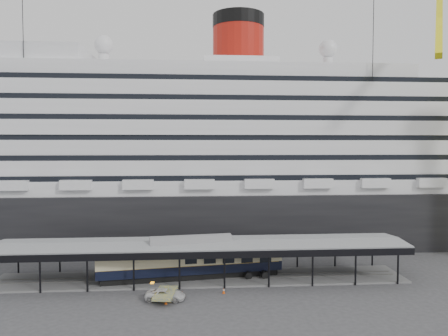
# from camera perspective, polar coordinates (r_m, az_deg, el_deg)

# --- Properties ---
(ground) EXTENTS (200.00, 200.00, 0.00)m
(ground) POSITION_cam_1_polar(r_m,az_deg,el_deg) (57.37, -2.85, -15.77)
(ground) COLOR #38383A
(ground) RESTS_ON ground
(cruise_ship) EXTENTS (130.00, 30.00, 43.90)m
(cruise_ship) POSITION_cam_1_polar(r_m,az_deg,el_deg) (86.31, -3.40, 2.92)
(cruise_ship) COLOR black
(cruise_ship) RESTS_ON ground
(platform_canopy) EXTENTS (56.00, 9.18, 5.30)m
(platform_canopy) POSITION_cam_1_polar(r_m,az_deg,el_deg) (61.46, -2.98, -12.18)
(platform_canopy) COLOR slate
(platform_canopy) RESTS_ON ground
(port_truck) EXTENTS (5.00, 2.81, 1.32)m
(port_truck) POSITION_cam_1_polar(r_m,az_deg,el_deg) (54.50, -7.66, -16.09)
(port_truck) COLOR silver
(port_truck) RESTS_ON ground
(pullman_carriage) EXTENTS (25.37, 6.59, 24.71)m
(pullman_carriage) POSITION_cam_1_polar(r_m,az_deg,el_deg) (61.29, -4.33, -11.65)
(pullman_carriage) COLOR black
(pullman_carriage) RESTS_ON ground
(traffic_cone_left) EXTENTS (0.47, 0.47, 0.72)m
(traffic_cone_left) POSITION_cam_1_polar(r_m,az_deg,el_deg) (55.34, -5.46, -16.10)
(traffic_cone_left) COLOR red
(traffic_cone_left) RESTS_ON ground
(traffic_cone_mid) EXTENTS (0.35, 0.35, 0.67)m
(traffic_cone_mid) POSITION_cam_1_polar(r_m,az_deg,el_deg) (53.40, -7.61, -16.87)
(traffic_cone_mid) COLOR #F55E0D
(traffic_cone_mid) RESTS_ON ground
(traffic_cone_right) EXTENTS (0.40, 0.40, 0.70)m
(traffic_cone_right) POSITION_cam_1_polar(r_m,az_deg,el_deg) (56.42, -0.04, -15.72)
(traffic_cone_right) COLOR #D24A0B
(traffic_cone_right) RESTS_ON ground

